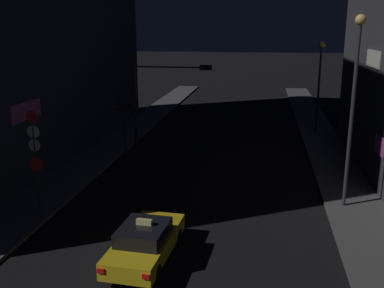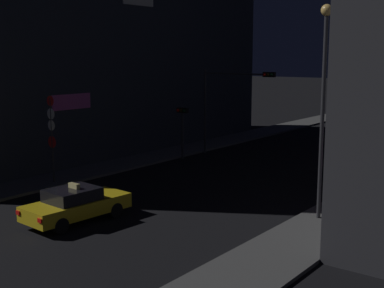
% 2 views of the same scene
% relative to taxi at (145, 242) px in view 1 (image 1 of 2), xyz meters
% --- Properties ---
extents(sidewalk_left, '(2.77, 58.92, 0.14)m').
position_rel_taxi_xyz_m(sidewalk_left, '(-6.49, 18.40, -0.67)').
color(sidewalk_left, '#4C4C4C').
rests_on(sidewalk_left, ground_plane).
extents(sidewalk_right, '(2.77, 58.92, 0.14)m').
position_rel_taxi_xyz_m(sidewalk_right, '(8.40, 18.40, -0.67)').
color(sidewalk_right, '#4C4C4C').
rests_on(sidewalk_right, ground_plane).
extents(taxi, '(2.08, 4.56, 1.62)m').
position_rel_taxi_xyz_m(taxi, '(0.00, 0.00, 0.00)').
color(taxi, yellow).
rests_on(taxi, ground_plane).
extents(traffic_light_overhead, '(5.44, 0.42, 5.82)m').
position_rel_taxi_xyz_m(traffic_light_overhead, '(-2.83, 15.63, 3.49)').
color(traffic_light_overhead, '#2D2D33').
rests_on(traffic_light_overhead, ground_plane).
extents(traffic_light_left_kerb, '(0.80, 0.42, 3.47)m').
position_rel_taxi_xyz_m(traffic_light_left_kerb, '(-4.86, 13.10, 1.77)').
color(traffic_light_left_kerb, '#2D2D33').
rests_on(traffic_light_left_kerb, ground_plane).
extents(sign_pole_left, '(0.62, 0.10, 4.56)m').
position_rel_taxi_xyz_m(sign_pole_left, '(-5.86, 3.43, 2.08)').
color(sign_pole_left, '#2D2D33').
rests_on(sign_pole_left, sidewalk_left).
extents(street_lamp_near_block, '(0.46, 0.46, 8.56)m').
position_rel_taxi_xyz_m(street_lamp_near_block, '(7.86, 6.14, 4.82)').
color(street_lamp_near_block, '#2D2D33').
rests_on(street_lamp_near_block, sidewalk_right).
extents(street_lamp_far_block, '(0.54, 0.54, 7.03)m').
position_rel_taxi_xyz_m(street_lamp_far_block, '(8.15, 21.19, 4.35)').
color(street_lamp_far_block, '#2D2D33').
rests_on(street_lamp_far_block, sidewalk_right).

